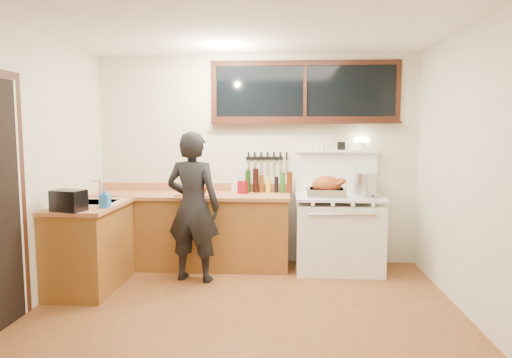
# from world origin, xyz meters

# --- Properties ---
(ground_plane) EXTENTS (4.00, 3.50, 0.02)m
(ground_plane) POSITION_xyz_m (0.00, 0.00, -0.01)
(ground_plane) COLOR brown
(room_shell) EXTENTS (4.10, 3.60, 2.65)m
(room_shell) POSITION_xyz_m (0.00, 0.00, 1.65)
(room_shell) COLOR beige
(room_shell) RESTS_ON ground
(counter_back) EXTENTS (2.44, 0.64, 1.00)m
(counter_back) POSITION_xyz_m (-0.80, 1.45, 0.45)
(counter_back) COLOR brown
(counter_back) RESTS_ON ground
(counter_left) EXTENTS (0.64, 1.09, 0.90)m
(counter_left) POSITION_xyz_m (-1.70, 0.62, 0.45)
(counter_left) COLOR brown
(counter_left) RESTS_ON ground
(sink_unit) EXTENTS (0.50, 0.45, 0.37)m
(sink_unit) POSITION_xyz_m (-1.68, 0.70, 0.85)
(sink_unit) COLOR white
(sink_unit) RESTS_ON counter_left
(vintage_stove) EXTENTS (1.02, 0.74, 1.58)m
(vintage_stove) POSITION_xyz_m (1.00, 1.41, 0.47)
(vintage_stove) COLOR white
(vintage_stove) RESTS_ON ground
(back_window) EXTENTS (2.32, 0.13, 0.77)m
(back_window) POSITION_xyz_m (0.60, 1.72, 2.06)
(back_window) COLOR black
(back_window) RESTS_ON room_shell
(knife_strip) EXTENTS (0.52, 0.03, 0.28)m
(knife_strip) POSITION_xyz_m (0.12, 1.73, 1.31)
(knife_strip) COLOR black
(knife_strip) RESTS_ON room_shell
(man) EXTENTS (0.67, 0.51, 1.66)m
(man) POSITION_xyz_m (-0.65, 0.92, 0.83)
(man) COLOR black
(man) RESTS_ON ground
(soap_bottle) EXTENTS (0.09, 0.10, 0.20)m
(soap_bottle) POSITION_xyz_m (-1.43, 0.40, 1.00)
(soap_bottle) COLOR blue
(soap_bottle) RESTS_ON counter_left
(toaster) EXTENTS (0.33, 0.27, 0.20)m
(toaster) POSITION_xyz_m (-1.70, 0.19, 1.00)
(toaster) COLOR black
(toaster) RESTS_ON counter_left
(cutting_board) EXTENTS (0.48, 0.38, 0.15)m
(cutting_board) POSITION_xyz_m (-0.68, 1.35, 0.96)
(cutting_board) COLOR #AA6A43
(cutting_board) RESTS_ON counter_back
(roast_turkey) EXTENTS (0.48, 0.36, 0.25)m
(roast_turkey) POSITION_xyz_m (0.85, 1.28, 1.00)
(roast_turkey) COLOR silver
(roast_turkey) RESTS_ON vintage_stove
(stockpot) EXTENTS (0.33, 0.33, 0.26)m
(stockpot) POSITION_xyz_m (1.32, 1.51, 1.03)
(stockpot) COLOR silver
(stockpot) RESTS_ON vintage_stove
(saucepan) EXTENTS (0.17, 0.29, 0.12)m
(saucepan) POSITION_xyz_m (0.94, 1.68, 0.96)
(saucepan) COLOR silver
(saucepan) RESTS_ON vintage_stove
(pot_lid) EXTENTS (0.28, 0.28, 0.04)m
(pot_lid) POSITION_xyz_m (1.36, 1.21, 0.91)
(pot_lid) COLOR silver
(pot_lid) RESTS_ON vintage_stove
(coffee_tin) EXTENTS (0.13, 0.11, 0.16)m
(coffee_tin) POSITION_xyz_m (-0.15, 1.50, 0.98)
(coffee_tin) COLOR maroon
(coffee_tin) RESTS_ON counter_back
(pitcher) EXTENTS (0.12, 0.12, 0.18)m
(pitcher) POSITION_xyz_m (-0.26, 1.64, 0.99)
(pitcher) COLOR white
(pitcher) RESTS_ON counter_back
(bottle_cluster) EXTENTS (0.58, 0.07, 0.30)m
(bottle_cluster) POSITION_xyz_m (0.14, 1.63, 1.03)
(bottle_cluster) COLOR black
(bottle_cluster) RESTS_ON counter_back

